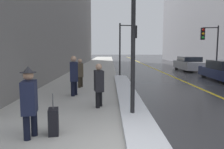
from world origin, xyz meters
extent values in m
cube|color=#B2AFA8|center=(-2.00, 15.00, 0.01)|extent=(4.00, 80.00, 0.01)
cube|color=gold|center=(4.00, 15.00, 0.00)|extent=(0.16, 80.00, 0.00)
cube|color=white|center=(0.25, 5.28, 0.08)|extent=(0.82, 12.24, 0.15)
cube|color=slate|center=(-7.00, 20.00, 6.25)|extent=(6.00, 36.00, 12.50)
cylinder|color=black|center=(0.16, 2.41, 2.31)|extent=(0.12, 0.12, 4.62)
cylinder|color=black|center=(0.25, 12.36, 1.90)|extent=(0.11, 0.11, 3.80)
cylinder|color=black|center=(0.79, 12.44, 3.65)|extent=(1.10, 0.24, 0.07)
cube|color=black|center=(1.34, 12.53, 3.20)|extent=(0.33, 0.24, 0.90)
sphere|color=red|center=(1.32, 12.65, 3.49)|extent=(0.19, 0.19, 0.19)
sphere|color=orange|center=(1.32, 12.65, 3.20)|extent=(0.19, 0.19, 0.19)
sphere|color=green|center=(1.32, 12.65, 2.91)|extent=(0.19, 0.19, 0.19)
cylinder|color=black|center=(7.66, 13.00, 1.85)|extent=(0.11, 0.11, 3.71)
cylinder|color=black|center=(7.12, 13.07, 3.56)|extent=(1.10, 0.22, 0.07)
cube|color=black|center=(6.57, 13.15, 3.11)|extent=(0.32, 0.24, 0.90)
sphere|color=red|center=(6.55, 13.03, 3.40)|extent=(0.19, 0.19, 0.19)
sphere|color=orange|center=(6.55, 13.03, 3.11)|extent=(0.19, 0.19, 0.19)
sphere|color=green|center=(6.55, 13.03, 2.82)|extent=(0.19, 0.19, 0.19)
cylinder|color=black|center=(-2.15, 1.12, 0.40)|extent=(0.14, 0.14, 0.80)
cylinder|color=black|center=(-2.23, 0.88, 0.40)|extent=(0.14, 0.14, 0.80)
cube|color=#191E38|center=(-2.19, 1.00, 0.91)|extent=(0.37, 0.53, 0.70)
sphere|color=tan|center=(-2.19, 1.00, 1.38)|extent=(0.22, 0.22, 0.22)
cylinder|color=#28282D|center=(-2.19, 1.00, 1.44)|extent=(0.34, 0.34, 0.01)
cone|color=#28282D|center=(-2.19, 1.00, 1.51)|extent=(0.21, 0.21, 0.13)
cylinder|color=black|center=(-0.80, 3.67, 0.39)|extent=(0.14, 0.14, 0.78)
cylinder|color=black|center=(-0.88, 3.44, 0.39)|extent=(0.14, 0.14, 0.78)
cube|color=black|center=(-0.84, 3.56, 0.89)|extent=(0.36, 0.52, 0.68)
sphere|color=tan|center=(-0.84, 3.56, 1.35)|extent=(0.21, 0.21, 0.21)
cylinder|color=black|center=(-1.93, 5.52, 0.45)|extent=(0.16, 0.16, 0.89)
cylinder|color=black|center=(-2.00, 5.26, 0.45)|extent=(0.16, 0.16, 0.89)
cube|color=#191E38|center=(-1.96, 5.39, 1.01)|extent=(0.41, 0.59, 0.78)
sphere|color=tan|center=(-1.96, 5.39, 1.54)|extent=(0.24, 0.24, 0.24)
cylinder|color=#2A241B|center=(-1.94, 7.51, 0.39)|extent=(0.14, 0.14, 0.78)
cylinder|color=#2A241B|center=(-2.01, 7.28, 0.39)|extent=(0.14, 0.14, 0.78)
cube|color=#473D2D|center=(-1.97, 7.40, 0.89)|extent=(0.36, 0.52, 0.68)
sphere|color=tan|center=(-1.97, 7.40, 1.35)|extent=(0.21, 0.21, 0.21)
cube|color=black|center=(-2.04, 7.73, 0.74)|extent=(0.14, 0.24, 0.28)
cylinder|color=black|center=(6.13, 11.54, 0.30)|extent=(0.26, 0.62, 0.61)
cylinder|color=black|center=(5.94, 8.64, 0.30)|extent=(0.26, 0.62, 0.61)
cube|color=#B2B2B7|center=(6.80, 16.49, 0.51)|extent=(1.81, 4.41, 0.70)
cube|color=black|center=(6.80, 16.38, 1.07)|extent=(1.63, 2.31, 0.42)
cylinder|color=black|center=(6.10, 17.86, 0.36)|extent=(0.22, 0.72, 0.71)
cylinder|color=black|center=(7.57, 17.83, 0.36)|extent=(0.22, 0.72, 0.71)
cylinder|color=black|center=(6.04, 15.15, 0.36)|extent=(0.22, 0.72, 0.71)
cylinder|color=black|center=(7.50, 15.12, 0.36)|extent=(0.22, 0.72, 0.71)
cube|color=black|center=(-1.74, 1.20, 0.30)|extent=(0.29, 0.40, 0.60)
cylinder|color=#4C4C51|center=(-1.74, 1.20, 0.77)|extent=(0.02, 0.02, 0.35)
camera|label=1|loc=(-0.47, -3.57, 1.92)|focal=35.00mm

